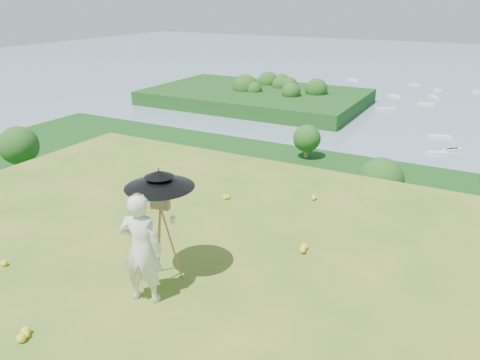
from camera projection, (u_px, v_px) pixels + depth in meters
The scene contains 12 objects.
ground at pixel (132, 284), 7.97m from camera, with size 14.00×14.00×0.00m, color #3E6D1F.
forest_slope at pixel (386, 353), 47.24m from camera, with size 140.00×56.00×22.00m, color #103D12.
shoreline_tier at pixel (431, 243), 82.54m from camera, with size 170.00×28.00×8.00m, color gray.
peninsula at pixel (256, 90), 178.64m from camera, with size 90.00×60.00×12.00m, color #103D12, non-canonical shape.
slope_trees at pixel (404, 229), 42.11m from camera, with size 110.00×50.00×6.00m, color #154816, non-canonical shape.
harbor_town at pixel (437, 209), 80.15m from camera, with size 110.00×22.00×5.00m, color silver, non-canonical shape.
moored_boats at pixel (429, 118), 157.58m from camera, with size 140.00×140.00×0.70m, color white, non-canonical shape.
wildflowers at pixel (141, 274), 8.15m from camera, with size 10.00×10.50×0.12m, color yellow, non-canonical shape.
painter at pixel (141, 249), 7.24m from camera, with size 0.68×0.44×1.85m, color silver.
field_easel at pixel (162, 236), 7.80m from camera, with size 0.64×0.64×1.67m, color #8C5E3A, non-canonical shape.
sun_umbrella at pixel (160, 187), 7.51m from camera, with size 1.14×1.14×0.66m, color black, non-canonical shape.
painter_cap at pixel (137, 197), 6.92m from camera, with size 0.21×0.25×0.10m, color #E57D81, non-canonical shape.
Camera 1 is at (4.84, -5.07, 4.57)m, focal length 35.00 mm.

